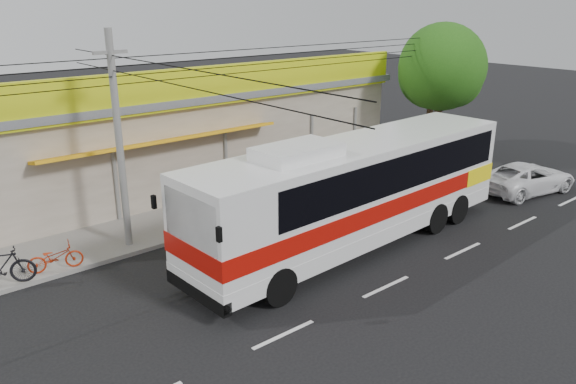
{
  "coord_description": "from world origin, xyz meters",
  "views": [
    {
      "loc": [
        -11.93,
        -12.21,
        8.21
      ],
      "look_at": [
        -0.11,
        2.0,
        1.87
      ],
      "focal_mm": 35.0,
      "sensor_mm": 36.0,
      "label": 1
    }
  ],
  "objects_px": {
    "motorbike_dark": "(0,267)",
    "tree_near": "(445,70)",
    "utility_pole": "(112,70)",
    "white_car": "(527,178)",
    "motorbike_red": "(55,257)",
    "tree_far": "(435,77)",
    "coach_bus": "(360,185)"
  },
  "relations": [
    {
      "from": "white_car",
      "to": "utility_pole",
      "type": "distance_m",
      "value": 18.18
    },
    {
      "from": "motorbike_dark",
      "to": "utility_pole",
      "type": "relative_size",
      "value": 0.06
    },
    {
      "from": "motorbike_dark",
      "to": "utility_pole",
      "type": "height_order",
      "value": "utility_pole"
    },
    {
      "from": "motorbike_dark",
      "to": "white_car",
      "type": "relative_size",
      "value": 0.41
    },
    {
      "from": "white_car",
      "to": "motorbike_dark",
      "type": "bearing_deg",
      "value": 85.63
    },
    {
      "from": "coach_bus",
      "to": "tree_near",
      "type": "xyz_separation_m",
      "value": [
        10.72,
        4.47,
        2.69
      ]
    },
    {
      "from": "utility_pole",
      "to": "white_car",
      "type": "bearing_deg",
      "value": -19.32
    },
    {
      "from": "white_car",
      "to": "tree_near",
      "type": "bearing_deg",
      "value": 2.19
    },
    {
      "from": "motorbike_red",
      "to": "utility_pole",
      "type": "distance_m",
      "value": 6.13
    },
    {
      "from": "tree_near",
      "to": "tree_far",
      "type": "relative_size",
      "value": 1.16
    },
    {
      "from": "motorbike_red",
      "to": "tree_near",
      "type": "distance_m",
      "value": 20.2
    },
    {
      "from": "white_car",
      "to": "tree_far",
      "type": "bearing_deg",
      "value": -8.99
    },
    {
      "from": "coach_bus",
      "to": "tree_near",
      "type": "relative_size",
      "value": 1.86
    },
    {
      "from": "motorbike_red",
      "to": "motorbike_dark",
      "type": "distance_m",
      "value": 1.58
    },
    {
      "from": "white_car",
      "to": "tree_near",
      "type": "relative_size",
      "value": 0.66
    },
    {
      "from": "coach_bus",
      "to": "utility_pole",
      "type": "relative_size",
      "value": 0.39
    },
    {
      "from": "motorbike_dark",
      "to": "tree_near",
      "type": "bearing_deg",
      "value": -69.19
    },
    {
      "from": "tree_far",
      "to": "coach_bus",
      "type": "bearing_deg",
      "value": -153.31
    },
    {
      "from": "coach_bus",
      "to": "white_car",
      "type": "distance_m",
      "value": 10.12
    },
    {
      "from": "coach_bus",
      "to": "white_car",
      "type": "relative_size",
      "value": 2.81
    },
    {
      "from": "motorbike_dark",
      "to": "coach_bus",
      "type": "bearing_deg",
      "value": -92.07
    },
    {
      "from": "utility_pole",
      "to": "tree_near",
      "type": "distance_m",
      "value": 17.17
    },
    {
      "from": "tree_far",
      "to": "motorbike_dark",
      "type": "bearing_deg",
      "value": -175.52
    },
    {
      "from": "motorbike_red",
      "to": "motorbike_dark",
      "type": "bearing_deg",
      "value": 102.66
    },
    {
      "from": "white_car",
      "to": "motorbike_red",
      "type": "bearing_deg",
      "value": 84.53
    },
    {
      "from": "motorbike_red",
      "to": "tree_far",
      "type": "height_order",
      "value": "tree_far"
    },
    {
      "from": "tree_far",
      "to": "tree_near",
      "type": "bearing_deg",
      "value": -134.09
    },
    {
      "from": "motorbike_red",
      "to": "tree_far",
      "type": "bearing_deg",
      "value": -71.82
    },
    {
      "from": "white_car",
      "to": "tree_near",
      "type": "height_order",
      "value": "tree_near"
    },
    {
      "from": "white_car",
      "to": "utility_pole",
      "type": "xyz_separation_m",
      "value": [
        -16.36,
        5.74,
        5.45
      ]
    },
    {
      "from": "tree_near",
      "to": "white_car",
      "type": "bearing_deg",
      "value": -98.02
    },
    {
      "from": "motorbike_dark",
      "to": "tree_far",
      "type": "relative_size",
      "value": 0.31
    }
  ]
}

